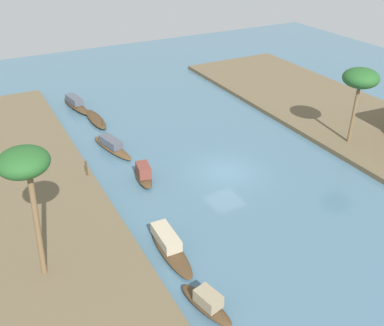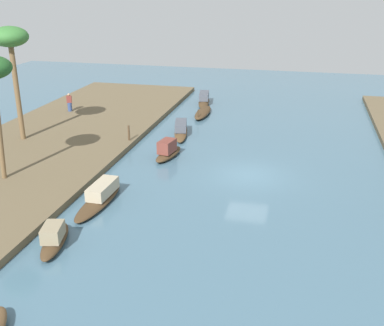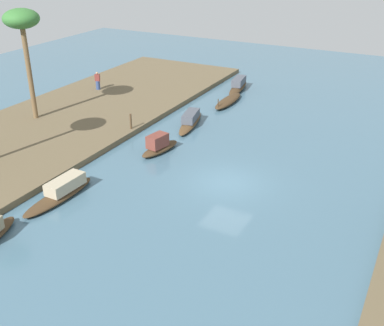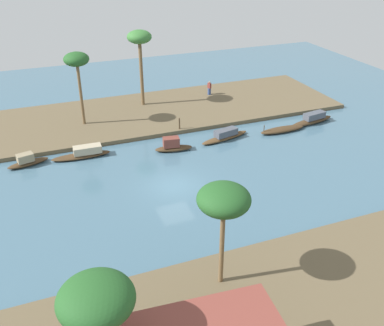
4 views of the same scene
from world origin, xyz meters
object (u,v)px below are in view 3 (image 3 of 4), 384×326
object	(u,v)px
palm_tree_left_near	(22,24)
person_on_near_bank	(98,82)
mooring_post	(131,121)
sampan_upstream_small	(159,146)
sampan_midstream	(238,86)
sampan_with_red_awning	(228,101)
sampan_downstream_large	(61,191)
sampan_open_hull	(190,120)

from	to	relation	value
palm_tree_left_near	person_on_near_bank	bearing A→B (deg)	-177.48
person_on_near_bank	mooring_post	bearing A→B (deg)	121.19
palm_tree_left_near	sampan_upstream_small	bearing A→B (deg)	88.06
sampan_upstream_small	sampan_midstream	size ratio (longest dim) A/B	0.65
sampan_with_red_awning	person_on_near_bank	bearing A→B (deg)	-77.01
sampan_downstream_large	sampan_with_red_awning	size ratio (longest dim) A/B	1.06
sampan_upstream_small	sampan_with_red_awning	bearing A→B (deg)	-170.54
sampan_upstream_small	palm_tree_left_near	bearing A→B (deg)	-82.52
sampan_upstream_small	person_on_near_bank	distance (m)	14.01
person_on_near_bank	sampan_with_red_awning	bearing A→B (deg)	174.03
sampan_downstream_large	sampan_midstream	size ratio (longest dim) A/B	0.95
sampan_upstream_small	sampan_downstream_large	xyz separation A→B (m)	(7.40, -1.57, -0.10)
person_on_near_bank	mooring_post	xyz separation A→B (m)	(6.43, 7.89, -0.13)
sampan_with_red_awning	sampan_midstream	bearing A→B (deg)	-169.91
sampan_downstream_large	mooring_post	size ratio (longest dim) A/B	4.55
palm_tree_left_near	sampan_downstream_large	bearing A→B (deg)	50.37
person_on_near_bank	palm_tree_left_near	world-z (taller)	palm_tree_left_near
sampan_downstream_large	person_on_near_bank	bearing A→B (deg)	-146.62
person_on_near_bank	palm_tree_left_near	distance (m)	10.01
sampan_with_red_awning	palm_tree_left_near	size ratio (longest dim) A/B	0.59
sampan_upstream_small	sampan_downstream_large	size ratio (longest dim) A/B	0.68
sampan_open_hull	sampan_upstream_small	world-z (taller)	sampan_upstream_small
sampan_midstream	person_on_near_bank	bearing A→B (deg)	-66.85
mooring_post	sampan_midstream	bearing A→B (deg)	168.52
sampan_downstream_large	sampan_with_red_awning	distance (m)	18.47
sampan_with_red_awning	mooring_post	size ratio (longest dim) A/B	4.28
sampan_upstream_small	mooring_post	xyz separation A→B (m)	(-1.84, -3.41, 0.45)
sampan_downstream_large	person_on_near_bank	world-z (taller)	person_on_near_bank
sampan_downstream_large	person_on_near_bank	size ratio (longest dim) A/B	3.15
sampan_downstream_large	palm_tree_left_near	size ratio (longest dim) A/B	0.63
sampan_with_red_awning	palm_tree_left_near	distance (m)	16.77
sampan_midstream	mooring_post	xyz separation A→B (m)	(13.09, -2.66, 0.50)
person_on_near_bank	mooring_post	size ratio (longest dim) A/B	1.44
sampan_with_red_awning	sampan_upstream_small	bearing A→B (deg)	-0.59
sampan_open_hull	sampan_midstream	bearing A→B (deg)	168.48
sampan_upstream_small	sampan_midstream	distance (m)	14.95
sampan_upstream_small	person_on_near_bank	xyz separation A→B (m)	(-8.27, -11.30, 0.58)
mooring_post	palm_tree_left_near	bearing A→B (deg)	-79.00
sampan_midstream	person_on_near_bank	xyz separation A→B (m)	(6.66, -10.54, 0.63)
sampan_with_red_awning	mooring_post	world-z (taller)	mooring_post
sampan_downstream_large	sampan_with_red_awning	bearing A→B (deg)	176.70
sampan_midstream	sampan_downstream_large	bearing A→B (deg)	-11.21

